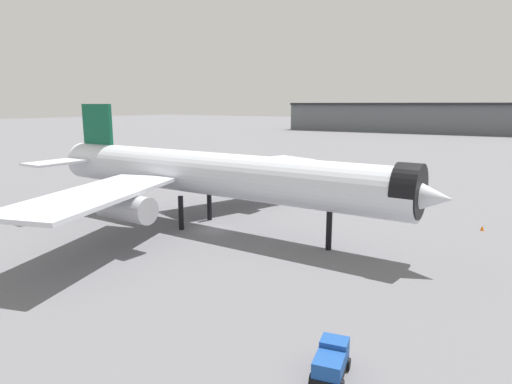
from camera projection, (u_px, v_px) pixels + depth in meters
The scene contains 5 objects.
ground at pixel (213, 230), 55.30m from camera, with size 900.00×900.00×0.00m, color slate.
airliner_near_gate at pixel (208, 174), 55.30m from camera, with size 57.03×52.28×15.52m.
terminal_building at pixel (458, 118), 235.45m from camera, with size 182.88×36.34×28.50m.
baggage_tug_wing at pixel (331, 360), 25.42m from camera, with size 2.45×3.46×1.85m.
traffic_cone_near_nose at pixel (482, 228), 54.91m from camera, with size 0.49×0.49×0.62m, color #F2600C.
Camera 1 is at (33.59, -41.74, 15.49)m, focal length 30.94 mm.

